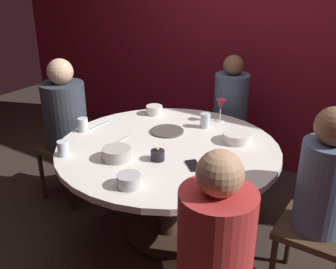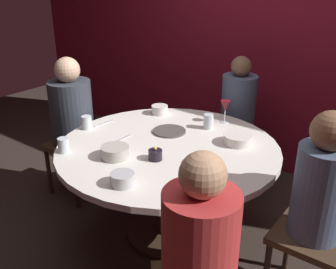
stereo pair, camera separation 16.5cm
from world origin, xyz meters
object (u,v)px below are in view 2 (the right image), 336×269
at_px(wine_glass, 225,107).
at_px(cup_near_candle, 64,145).
at_px(cell_phone, 190,166).
at_px(bowl_sauce_side, 160,110).
at_px(candle_holder, 155,155).
at_px(bowl_serving_large, 122,179).
at_px(bowl_salad_center, 115,152).
at_px(seated_diner_front_right, 200,244).
at_px(bowl_small_white, 238,139).
at_px(seated_diner_left, 72,113).
at_px(dining_table, 168,163).
at_px(seated_diner_back, 238,107).
at_px(cup_by_right_diner, 208,121).
at_px(seated_diner_right, 320,192).
at_px(dinner_plate, 169,131).
at_px(cup_by_left_diner, 87,122).

xyz_separation_m(wine_glass, cup_near_candle, (-0.57, -1.08, -0.08)).
height_order(cell_phone, bowl_sauce_side, bowl_sauce_side).
relative_size(candle_holder, cell_phone, 0.62).
xyz_separation_m(bowl_serving_large, cup_near_candle, (-0.58, 0.07, 0.01)).
relative_size(cell_phone, bowl_salad_center, 0.79).
height_order(seated_diner_front_right, wine_glass, seated_diner_front_right).
xyz_separation_m(bowl_salad_center, bowl_small_white, (0.51, 0.65, -0.01)).
height_order(seated_diner_left, wine_glass, seated_diner_left).
xyz_separation_m(dining_table, cell_phone, (0.29, -0.16, 0.13)).
distance_m(candle_holder, bowl_salad_center, 0.25).
bearing_deg(bowl_serving_large, wine_glass, 90.59).
xyz_separation_m(bowl_salad_center, bowl_sauce_side, (-0.26, 0.78, -0.00)).
distance_m(bowl_salad_center, cup_near_candle, 0.35).
height_order(seated_diner_back, seated_diner_front_right, seated_diner_front_right).
xyz_separation_m(bowl_salad_center, cup_near_candle, (-0.32, -0.14, 0.01)).
height_order(seated_diner_front_right, cup_near_candle, seated_diner_front_right).
height_order(dining_table, cell_phone, cell_phone).
xyz_separation_m(seated_diner_left, wine_glass, (1.07, 0.59, 0.12)).
xyz_separation_m(cell_phone, cup_by_right_diner, (-0.23, 0.58, 0.05)).
bearing_deg(seated_diner_left, wine_glass, 28.97).
xyz_separation_m(seated_diner_right, bowl_serving_large, (-0.89, -0.55, 0.03)).
bearing_deg(dinner_plate, bowl_salad_center, -93.02).
bearing_deg(dining_table, bowl_serving_large, -79.08).
relative_size(seated_diner_back, seated_diner_front_right, 1.00).
relative_size(candle_holder, dinner_plate, 0.36).
distance_m(seated_diner_back, bowl_salad_center, 1.35).
relative_size(wine_glass, dinner_plate, 0.74).
distance_m(seated_diner_right, bowl_salad_center, 1.21).
distance_m(dining_table, bowl_serving_large, 0.59).
height_order(dining_table, bowl_sauce_side, bowl_sauce_side).
bearing_deg(bowl_small_white, bowl_salad_center, -128.51).
bearing_deg(cup_near_candle, dinner_plate, 62.92).
relative_size(wine_glass, bowl_sauce_side, 1.34).
relative_size(seated_diner_right, bowl_small_white, 6.13).
relative_size(seated_diner_left, seated_diner_front_right, 1.03).
bearing_deg(bowl_sauce_side, dining_table, -46.61).
bearing_deg(cup_by_left_diner, seated_diner_left, 158.73).
distance_m(seated_diner_left, seated_diner_front_right, 1.83).
relative_size(wine_glass, bowl_salad_center, 0.99).
bearing_deg(dinner_plate, seated_diner_right, -9.52).
xyz_separation_m(dinner_plate, cup_near_candle, (-0.34, -0.67, 0.04)).
relative_size(seated_diner_back, wine_glass, 6.54).
height_order(bowl_small_white, cup_near_candle, cup_near_candle).
xyz_separation_m(seated_diner_front_right, dinner_plate, (-0.84, 0.90, 0.01)).
relative_size(candle_holder, bowl_sauce_side, 0.66).
relative_size(seated_diner_back, bowl_salad_center, 6.48).
relative_size(seated_diner_left, bowl_salad_center, 6.69).
bearing_deg(bowl_serving_large, dinner_plate, 107.71).
bearing_deg(bowl_sauce_side, dinner_plate, -41.36).
height_order(bowl_serving_large, bowl_salad_center, bowl_salad_center).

